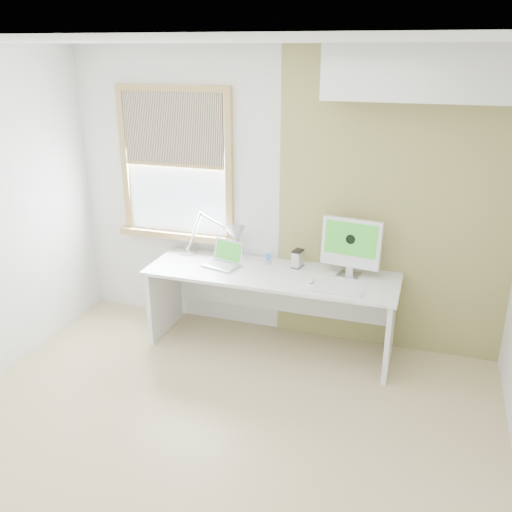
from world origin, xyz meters
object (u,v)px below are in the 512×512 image
at_px(external_drive, 298,259).
at_px(imac, 351,244).
at_px(desk_lamp, 226,236).
at_px(laptop, 224,259).
at_px(desk, 273,290).

bearing_deg(external_drive, imac, -4.77).
bearing_deg(imac, desk_lamp, 178.16).
distance_m(desk_lamp, laptop, 0.23).
height_order(desk_lamp, laptop, desk_lamp).
xyz_separation_m(desk_lamp, external_drive, (0.68, 0.00, -0.14)).
relative_size(laptop, external_drive, 2.30).
bearing_deg(laptop, desk_lamp, 103.67).
xyz_separation_m(desk, imac, (0.65, 0.10, 0.48)).
height_order(laptop, external_drive, laptop).
bearing_deg(laptop, external_drive, 13.83).
distance_m(desk, laptop, 0.52).
distance_m(desk, imac, 0.82).
bearing_deg(desk, desk_lamp, 164.55).
xyz_separation_m(external_drive, imac, (0.47, -0.04, 0.20)).
height_order(desk, desk_lamp, desk_lamp).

